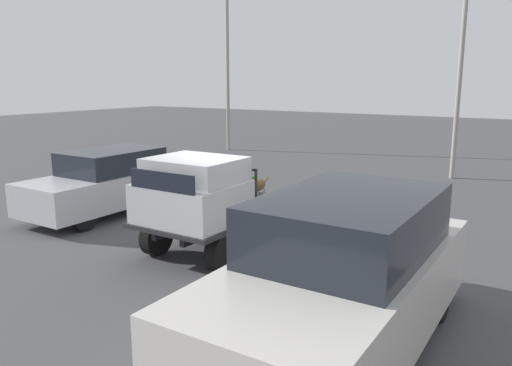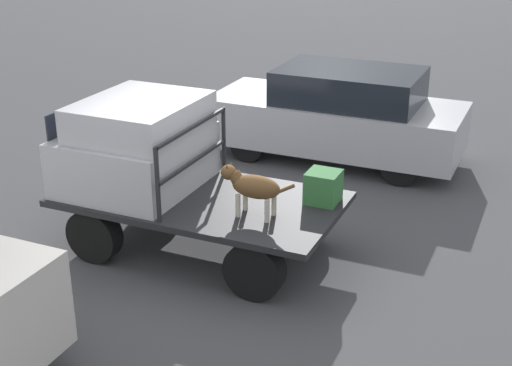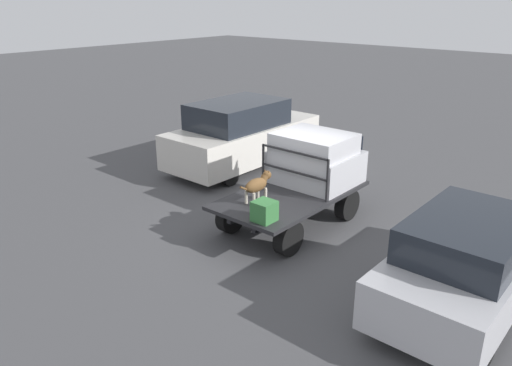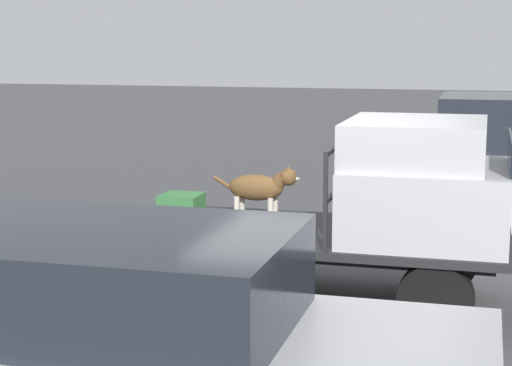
# 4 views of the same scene
# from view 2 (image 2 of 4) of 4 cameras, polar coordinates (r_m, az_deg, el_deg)

# --- Properties ---
(ground_plane) EXTENTS (80.00, 80.00, 0.00)m
(ground_plane) POSITION_cam_2_polar(r_m,az_deg,el_deg) (9.31, -4.35, -5.36)
(ground_plane) COLOR #474749
(flatbed_truck) EXTENTS (3.52, 1.86, 0.76)m
(flatbed_truck) POSITION_cam_2_polar(r_m,az_deg,el_deg) (9.07, -4.45, -2.28)
(flatbed_truck) COLOR black
(flatbed_truck) RESTS_ON ground
(truck_cab) EXTENTS (1.56, 1.74, 1.16)m
(truck_cab) POSITION_cam_2_polar(r_m,az_deg,el_deg) (9.22, -9.52, 2.98)
(truck_cab) COLOR #B7B7BC
(truck_cab) RESTS_ON flatbed_truck
(truck_headboard) EXTENTS (0.04, 1.74, 0.92)m
(truck_headboard) POSITION_cam_2_polar(r_m,az_deg,el_deg) (8.80, -5.06, 2.63)
(truck_headboard) COLOR #232326
(truck_headboard) RESTS_ON flatbed_truck
(dog) EXTENTS (0.96, 0.28, 0.63)m
(dog) POSITION_cam_2_polar(r_m,az_deg,el_deg) (8.30, -0.37, -0.23)
(dog) COLOR beige
(dog) RESTS_ON flatbed_truck
(cargo_crate) EXTENTS (0.39, 0.39, 0.39)m
(cargo_crate) POSITION_cam_2_polar(r_m,az_deg,el_deg) (8.76, 5.40, -0.31)
(cargo_crate) COLOR #337038
(cargo_crate) RESTS_ON flatbed_truck
(parked_sedan) EXTENTS (4.24, 1.73, 1.59)m
(parked_sedan) POSITION_cam_2_polar(r_m,az_deg,el_deg) (12.21, 6.65, 5.48)
(parked_sedan) COLOR black
(parked_sedan) RESTS_ON ground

